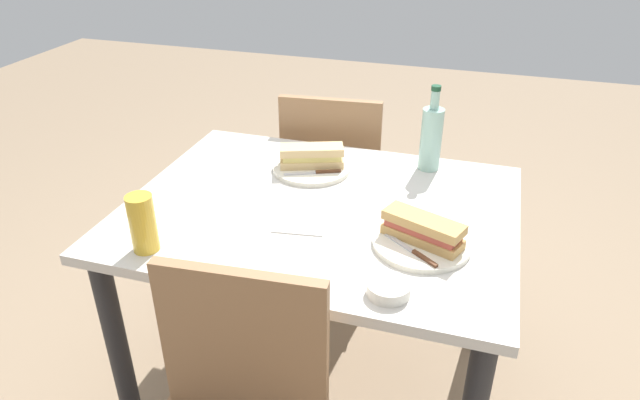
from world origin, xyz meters
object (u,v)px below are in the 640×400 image
(dining_table, at_px, (320,238))
(knife_near, at_px, (316,172))
(water_bottle, at_px, (431,137))
(knife_far, at_px, (414,251))
(chair_near, at_px, (334,177))
(baguette_sandwich_far, at_px, (423,229))
(baguette_sandwich_near, at_px, (312,156))
(plate_far, at_px, (421,243))
(beer_glass, at_px, (143,223))
(plate_near, at_px, (312,168))
(olive_bowl, at_px, (389,289))

(dining_table, bearing_deg, knife_near, -68.95)
(dining_table, distance_m, water_bottle, 0.48)
(knife_far, bearing_deg, chair_near, -61.79)
(baguette_sandwich_far, bearing_deg, knife_near, -37.46)
(baguette_sandwich_far, distance_m, knife_far, 0.07)
(baguette_sandwich_near, bearing_deg, chair_near, -84.64)
(plate_far, bearing_deg, water_bottle, -84.37)
(knife_near, distance_m, beer_glass, 0.59)
(beer_glass, bearing_deg, chair_near, -103.03)
(knife_far, bearing_deg, baguette_sandwich_near, -45.23)
(plate_near, xyz_separation_m, baguette_sandwich_far, (-0.40, 0.34, 0.04))
(baguette_sandwich_near, distance_m, water_bottle, 0.38)
(beer_glass, bearing_deg, knife_near, -119.83)
(baguette_sandwich_near, bearing_deg, baguette_sandwich_far, 140.29)
(dining_table, relative_size, plate_near, 4.36)
(baguette_sandwich_near, relative_size, water_bottle, 0.77)
(water_bottle, bearing_deg, dining_table, 52.32)
(plate_near, bearing_deg, knife_far, 134.77)
(baguette_sandwich_near, bearing_deg, olive_bowl, 123.05)
(knife_near, relative_size, baguette_sandwich_far, 0.77)
(olive_bowl, bearing_deg, dining_table, -51.72)
(chair_near, bearing_deg, water_bottle, 144.40)
(chair_near, bearing_deg, plate_far, 120.76)
(plate_near, relative_size, baguette_sandwich_far, 1.15)
(water_bottle, bearing_deg, baguette_sandwich_near, 18.95)
(plate_far, distance_m, beer_glass, 0.71)
(plate_far, xyz_separation_m, beer_glass, (0.67, 0.22, 0.07))
(plate_far, bearing_deg, dining_table, -20.82)
(baguette_sandwich_near, relative_size, plate_far, 0.84)
(dining_table, height_order, water_bottle, water_bottle)
(baguette_sandwich_near, distance_m, baguette_sandwich_far, 0.53)
(chair_near, height_order, beer_glass, beer_glass)
(plate_near, height_order, beer_glass, beer_glass)
(knife_far, bearing_deg, water_bottle, -86.29)
(knife_near, bearing_deg, plate_far, 142.54)
(chair_near, height_order, plate_far, chair_near)
(knife_near, relative_size, knife_far, 1.13)
(knife_near, xyz_separation_m, water_bottle, (-0.33, -0.17, 0.09))
(knife_far, relative_size, olive_bowl, 1.49)
(baguette_sandwich_near, bearing_deg, knife_near, 121.53)
(water_bottle, bearing_deg, plate_near, 18.95)
(baguette_sandwich_near, xyz_separation_m, beer_glass, (0.26, 0.56, 0.03))
(dining_table, height_order, knife_near, knife_near)
(knife_near, bearing_deg, dining_table, 111.05)
(dining_table, xyz_separation_m, water_bottle, (-0.26, -0.34, 0.22))
(baguette_sandwich_near, relative_size, baguette_sandwich_far, 0.97)
(knife_near, distance_m, water_bottle, 0.38)
(chair_near, xyz_separation_m, knife_far, (-0.43, 0.80, 0.25))
(olive_bowl, bearing_deg, knife_far, -101.04)
(chair_near, bearing_deg, beer_glass, 76.97)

